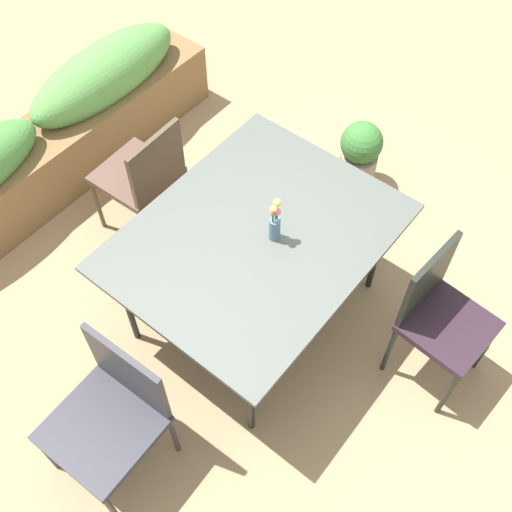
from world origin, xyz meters
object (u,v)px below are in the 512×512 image
Objects in this scene: chair_far_side at (144,174)px; flower_vase at (275,223)px; chair_near_right at (440,312)px; planter_box at (43,145)px; dining_table at (256,240)px; potted_plant at (360,154)px; chair_end_left at (112,411)px.

chair_far_side is 3.10× the size of flower_vase.
chair_far_side is 1.09m from flower_vase.
chair_near_right reaches higher than planter_box.
flower_vase reaches higher than planter_box.
chair_far_side is (0.08, 0.94, -0.20)m from dining_table.
potted_plant is at bearing -50.75° from planter_box.
chair_end_left is 1.19m from flower_vase.
dining_table is 1.35m from potted_plant.
planter_box is at bearing -77.00° from chair_near_right.
chair_near_right reaches higher than potted_plant.
chair_end_left is 2.03m from planter_box.
chair_end_left is 1.68× the size of potted_plant.
dining_table is 5.09× the size of flower_vase.
flower_vase is 0.10× the size of planter_box.
planter_box is at bearing 129.25° from potted_plant.
planter_box is at bearing 93.65° from flower_vase.
flower_vase reaches higher than chair_near_right.
dining_table is 0.52× the size of planter_box.
flower_vase reaches higher than chair_end_left.
flower_vase is 0.55× the size of potted_plant.
chair_near_right is 2.73m from planter_box.
dining_table is 1.79m from planter_box.
chair_far_side is 0.85m from planter_box.
chair_end_left reaches higher than dining_table.
planter_box is (-0.07, 1.76, -0.35)m from dining_table.
chair_near_right is at bearing -81.57° from planter_box.
flower_vase is at bearing -59.82° from dining_table.
potted_plant is (1.19, -0.82, -0.24)m from chair_far_side.
chair_end_left is at bearing 175.65° from flower_vase.
potted_plant is at bearing -89.42° from chair_end_left.
chair_near_right is 1.79× the size of potted_plant.
chair_far_side is at bearing -79.51° from planter_box.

